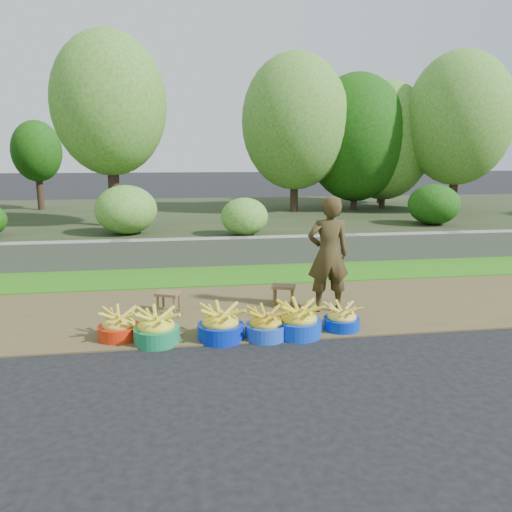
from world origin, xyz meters
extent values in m
plane|color=black|center=(0.00, 0.00, 0.00)|extent=(120.00, 120.00, 0.00)
cube|color=brown|center=(0.00, 1.25, 0.01)|extent=(80.00, 2.50, 0.02)
cube|color=#2F7A14|center=(0.00, 3.25, 0.02)|extent=(80.00, 1.50, 0.04)
cube|color=gray|center=(0.00, 4.10, 0.28)|extent=(80.00, 0.35, 0.55)
cube|color=#2B361C|center=(0.00, 9.00, 0.25)|extent=(80.00, 10.00, 0.50)
cylinder|color=#302117|center=(5.10, 9.36, 1.09)|extent=(0.19, 0.19, 1.19)
ellipsoid|color=#579330|center=(5.10, 9.36, 2.54)|extent=(2.83, 2.83, 3.54)
cylinder|color=#302117|center=(-5.21, 10.51, 1.15)|extent=(0.20, 0.20, 1.30)
ellipsoid|color=#194E0D|center=(-5.21, 10.51, 2.23)|extent=(1.43, 1.43, 1.79)
cylinder|color=#302117|center=(2.18, 8.83, 1.31)|extent=(0.22, 0.22, 1.62)
ellipsoid|color=#579330|center=(2.18, 8.83, 3.02)|extent=(3.02, 3.02, 3.78)
cylinder|color=#302117|center=(4.10, 9.11, 1.11)|extent=(0.19, 0.19, 1.22)
ellipsoid|color=#194E0D|center=(4.10, 9.11, 2.61)|extent=(2.97, 2.97, 3.71)
cylinder|color=#302117|center=(-2.57, 6.54, 1.48)|extent=(0.25, 0.25, 1.97)
ellipsoid|color=#579330|center=(-2.57, 6.54, 3.22)|extent=(2.52, 2.52, 3.15)
cylinder|color=#302117|center=(5.70, 10.95, 1.24)|extent=(0.21, 0.21, 1.48)
ellipsoid|color=#194E0D|center=(5.70, 10.95, 2.79)|extent=(2.70, 2.70, 3.38)
cylinder|color=#302117|center=(6.69, 8.07, 1.36)|extent=(0.23, 0.23, 1.73)
ellipsoid|color=#579330|center=(6.69, 8.07, 3.11)|extent=(2.95, 2.95, 3.69)
ellipsoid|color=#579330|center=(-2.20, 5.23, 1.00)|extent=(1.26, 1.26, 1.01)
ellipsoid|color=#579330|center=(0.19, 4.67, 0.88)|extent=(0.96, 0.96, 0.77)
ellipsoid|color=#194E0D|center=(4.78, 5.60, 0.97)|extent=(1.19, 1.19, 0.95)
cylinder|color=red|center=(-1.85, 0.36, 0.09)|extent=(0.48, 0.48, 0.17)
ellipsoid|color=gold|center=(-1.85, 0.36, 0.22)|extent=(0.43, 0.43, 0.28)
cylinder|color=#177E4B|center=(-1.42, 0.18, 0.09)|extent=(0.52, 0.52, 0.19)
ellipsoid|color=yellow|center=(-1.42, 0.18, 0.24)|extent=(0.46, 0.46, 0.30)
cylinder|color=#0626B4|center=(-0.69, 0.18, 0.10)|extent=(0.54, 0.54, 0.19)
ellipsoid|color=yellow|center=(-0.69, 0.18, 0.25)|extent=(0.47, 0.47, 0.31)
cylinder|color=blue|center=(-0.17, 0.15, 0.09)|extent=(0.48, 0.48, 0.17)
ellipsoid|color=gold|center=(-0.17, 0.15, 0.22)|extent=(0.42, 0.42, 0.28)
cylinder|color=blue|center=(0.24, 0.17, 0.10)|extent=(0.54, 0.54, 0.19)
ellipsoid|color=gold|center=(0.24, 0.17, 0.25)|extent=(0.48, 0.48, 0.31)
cylinder|color=#062EBB|center=(0.80, 0.27, 0.08)|extent=(0.44, 0.44, 0.16)
ellipsoid|color=yellow|center=(0.80, 0.27, 0.20)|extent=(0.39, 0.39, 0.25)
cube|color=brown|center=(-1.30, 1.26, 0.28)|extent=(0.39, 0.35, 0.04)
cylinder|color=brown|center=(-1.44, 1.23, 0.14)|extent=(0.03, 0.03, 0.24)
cylinder|color=brown|center=(-1.22, 1.13, 0.14)|extent=(0.03, 0.03, 0.24)
cylinder|color=brown|center=(-1.37, 1.39, 0.14)|extent=(0.03, 0.03, 0.24)
cylinder|color=brown|center=(-1.15, 1.29, 0.14)|extent=(0.03, 0.03, 0.24)
cube|color=brown|center=(0.30, 1.37, 0.29)|extent=(0.38, 0.33, 0.04)
cylinder|color=brown|center=(0.16, 1.33, 0.14)|extent=(0.03, 0.03, 0.25)
cylinder|color=brown|center=(0.40, 1.25, 0.14)|extent=(0.03, 0.03, 0.25)
cylinder|color=brown|center=(0.21, 1.49, 0.14)|extent=(0.03, 0.03, 0.25)
cylinder|color=brown|center=(0.45, 1.42, 0.14)|extent=(0.03, 0.03, 0.25)
imported|color=black|center=(0.83, 1.01, 0.80)|extent=(0.58, 0.39, 1.57)
camera|label=1|loc=(-1.13, -5.30, 2.10)|focal=35.00mm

